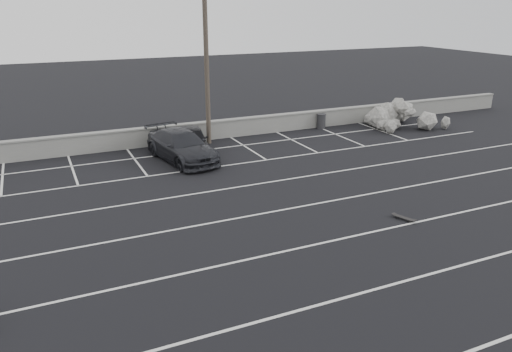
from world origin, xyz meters
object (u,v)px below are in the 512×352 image
car_left (192,139)px  trash_bin (321,121)px  utility_pole (206,54)px  riprap_pile (396,119)px  car_right (182,146)px  skateboard (404,218)px

car_left → trash_bin: bearing=20.2°
car_left → utility_pole: (1.37, 1.20, 4.22)m
riprap_pile → car_right: bearing=-175.1°
car_left → utility_pole: bearing=51.3°
car_left → trash_bin: car_left is taller
riprap_pile → skateboard: bearing=-128.1°
car_left → skateboard: (4.32, -11.63, -0.59)m
car_right → riprap_pile: bearing=-5.6°
car_left → skateboard: bearing=-59.6°
car_right → trash_bin: (9.84, 2.86, -0.27)m
car_left → skateboard: size_ratio=5.01×
utility_pole → trash_bin: utility_pole is taller
skateboard → car_left: bearing=89.9°
car_left → riprap_pile: car_left is taller
car_right → skateboard: bearing=-73.8°
car_right → trash_bin: bearing=5.7°
car_left → car_right: car_right is taller
car_left → trash_bin: (8.93, 1.60, -0.20)m
car_right → utility_pole: utility_pole is taller
utility_pole → skateboard: bearing=-77.1°
utility_pole → riprap_pile: 12.87m
utility_pole → riprap_pile: utility_pole is taller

